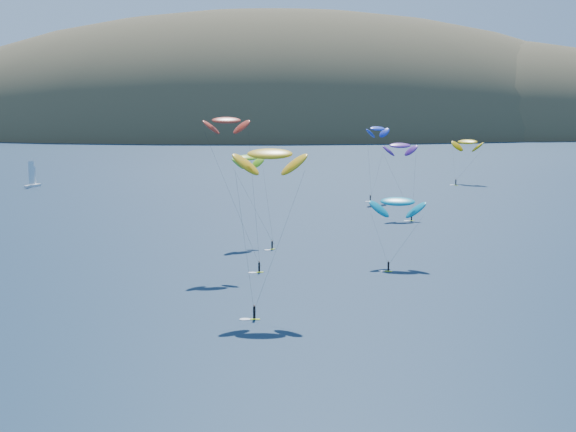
% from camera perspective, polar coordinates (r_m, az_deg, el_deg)
% --- Properties ---
extents(island, '(730.00, 300.00, 210.00)m').
position_cam_1_polar(island, '(626.64, 1.06, 5.02)').
color(island, '#3D3526').
rests_on(island, ground).
extents(sailboat, '(8.02, 7.64, 9.59)m').
position_cam_1_polar(sailboat, '(277.13, -17.71, 2.17)').
color(sailboat, white).
rests_on(sailboat, ground).
extents(kitesurfer_2, '(10.37, 11.53, 25.00)m').
position_cam_1_polar(kitesurfer_2, '(115.80, -1.30, 4.42)').
color(kitesurfer_2, '#C4F11A').
rests_on(kitesurfer_2, ground).
extents(kitesurfer_3, '(9.51, 13.99, 19.66)m').
position_cam_1_polar(kitesurfer_3, '(166.50, -2.87, 4.16)').
color(kitesurfer_3, '#C4F11A').
rests_on(kitesurfer_3, ground).
extents(kitesurfer_4, '(9.14, 10.15, 22.85)m').
position_cam_1_polar(kitesurfer_4, '(234.13, 6.38, 6.19)').
color(kitesurfer_4, '#C4F11A').
rests_on(kitesurfer_4, ground).
extents(kitesurfer_5, '(10.43, 10.88, 14.01)m').
position_cam_1_polar(kitesurfer_5, '(146.54, 7.80, 1.02)').
color(kitesurfer_5, '#C4F11A').
rests_on(kitesurfer_5, ground).
extents(kitesurfer_6, '(9.19, 12.40, 20.08)m').
position_cam_1_polar(kitesurfer_6, '(203.55, 7.97, 4.98)').
color(kitesurfer_6, '#C4F11A').
rests_on(kitesurfer_6, ground).
extents(kitesurfer_9, '(10.70, 10.80, 28.23)m').
position_cam_1_polar(kitesurfer_9, '(143.65, -4.40, 6.77)').
color(kitesurfer_9, '#C4F11A').
rests_on(kitesurfer_9, ground).
extents(kitesurfer_11, '(12.39, 14.72, 17.03)m').
position_cam_1_polar(kitesurfer_11, '(282.33, 12.64, 5.17)').
color(kitesurfer_11, '#C4F11A').
rests_on(kitesurfer_11, ground).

